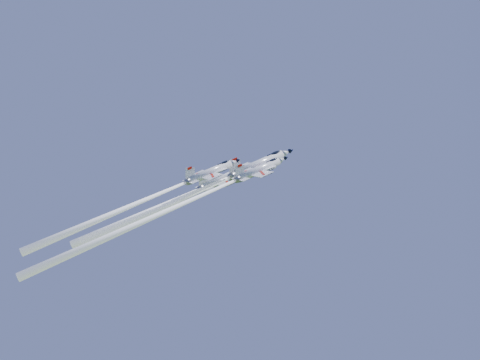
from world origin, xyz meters
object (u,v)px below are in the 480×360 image
(jet_lead, at_px, (205,188))
(jet_slot, at_px, (149,198))
(jet_left, at_px, (177,199))
(jet_right, at_px, (178,206))

(jet_lead, height_order, jet_slot, jet_lead)
(jet_left, bearing_deg, jet_lead, 17.61)
(jet_left, bearing_deg, jet_right, -27.77)
(jet_left, xyz_separation_m, jet_right, (6.67, -12.76, -3.54))
(jet_lead, bearing_deg, jet_right, -60.16)
(jet_lead, xyz_separation_m, jet_right, (-0.88, -10.45, -5.04))
(jet_left, distance_m, jet_right, 14.83)
(jet_left, height_order, jet_right, jet_right)
(jet_left, xyz_separation_m, jet_slot, (0.35, -13.07, -1.80))
(jet_lead, xyz_separation_m, jet_slot, (-7.20, -10.77, -3.29))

